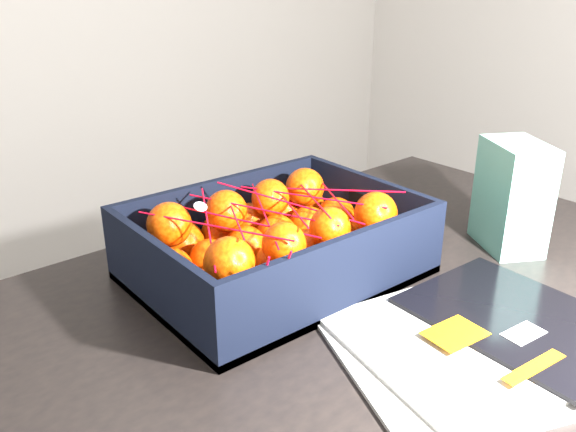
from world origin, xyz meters
TOP-DOWN VIEW (x-y plane):
  - table at (-0.19, -0.09)m, footprint 1.22×0.83m
  - magazine_stack at (-0.19, -0.26)m, footprint 0.41×0.34m
  - produce_crate at (-0.26, 0.05)m, footprint 0.42×0.31m
  - clementine_heap at (-0.26, 0.05)m, footprint 0.40×0.30m
  - mesh_net at (-0.27, 0.04)m, footprint 0.35×0.28m
  - retail_carton at (0.12, -0.12)m, footprint 0.13×0.15m

SIDE VIEW (x-z plane):
  - table at x=-0.19m, z-range 0.28..1.03m
  - magazine_stack at x=-0.19m, z-range 0.75..0.77m
  - produce_crate at x=-0.26m, z-range 0.73..0.85m
  - clementine_heap at x=-0.26m, z-range 0.75..0.87m
  - retail_carton at x=0.12m, z-range 0.75..0.93m
  - mesh_net at x=-0.27m, z-range 0.82..0.91m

